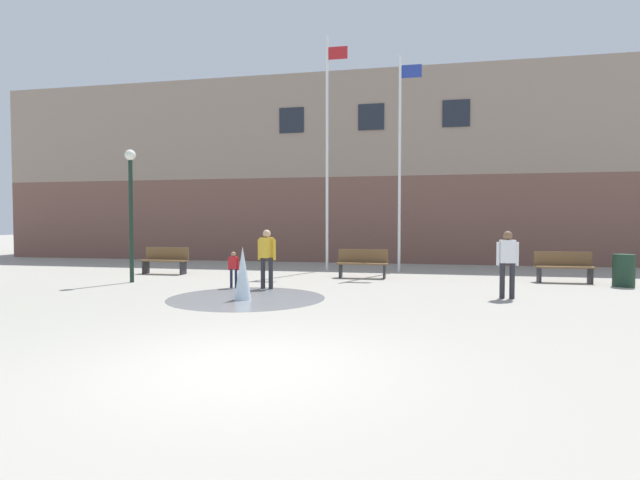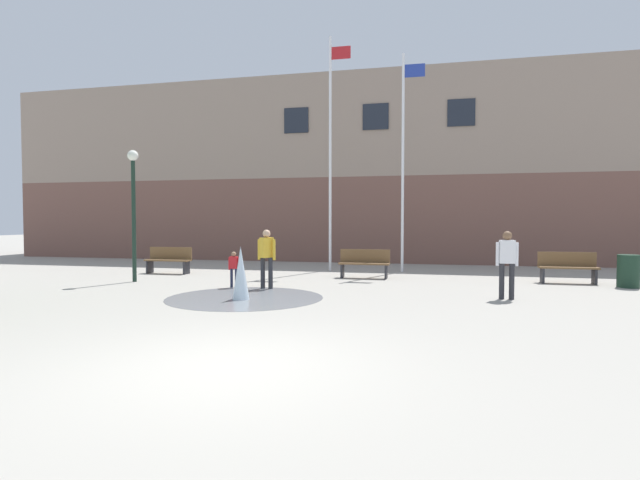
{
  "view_description": "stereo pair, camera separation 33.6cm",
  "coord_description": "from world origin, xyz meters",
  "px_view_note": "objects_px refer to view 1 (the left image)",
  "views": [
    {
      "loc": [
        2.23,
        -5.83,
        1.84
      ],
      "look_at": [
        -0.56,
        7.57,
        1.3
      ],
      "focal_mm": 28.0,
      "sensor_mm": 36.0,
      "label": 1
    },
    {
      "loc": [
        2.56,
        -5.75,
        1.84
      ],
      "look_at": [
        -0.56,
        7.57,
        1.3
      ],
      "focal_mm": 28.0,
      "sensor_mm": 36.0,
      "label": 2
    }
  ],
  "objects_px": {
    "park_bench_near_trashcan": "(564,266)",
    "lamp_post_left_lane": "(131,196)",
    "teen_by_trashcan": "(267,254)",
    "trash_can": "(624,270)",
    "park_bench_under_right_flagpole": "(363,263)",
    "flagpole_right": "(400,157)",
    "flagpole_left": "(328,147)",
    "adult_watching": "(507,259)",
    "park_bench_center": "(165,260)",
    "child_with_pink_shirt": "(234,267)"
  },
  "relations": [
    {
      "from": "park_bench_center",
      "to": "trash_can",
      "type": "xyz_separation_m",
      "value": [
        14.15,
        -0.41,
        -0.03
      ]
    },
    {
      "from": "adult_watching",
      "to": "lamp_post_left_lane",
      "type": "xyz_separation_m",
      "value": [
        -10.41,
        0.98,
        1.63
      ]
    },
    {
      "from": "park_bench_under_right_flagpole",
      "to": "flagpole_left",
      "type": "relative_size",
      "value": 0.19
    },
    {
      "from": "child_with_pink_shirt",
      "to": "trash_can",
      "type": "relative_size",
      "value": 1.1
    },
    {
      "from": "park_bench_center",
      "to": "teen_by_trashcan",
      "type": "distance_m",
      "value": 5.45
    },
    {
      "from": "trash_can",
      "to": "flagpole_right",
      "type": "bearing_deg",
      "value": 155.84
    },
    {
      "from": "flagpole_right",
      "to": "lamp_post_left_lane",
      "type": "xyz_separation_m",
      "value": [
        -7.65,
        -4.76,
        -1.54
      ]
    },
    {
      "from": "park_bench_center",
      "to": "lamp_post_left_lane",
      "type": "bearing_deg",
      "value": -84.63
    },
    {
      "from": "flagpole_left",
      "to": "adult_watching",
      "type": "bearing_deg",
      "value": -46.75
    },
    {
      "from": "child_with_pink_shirt",
      "to": "flagpole_left",
      "type": "distance_m",
      "value": 6.79
    },
    {
      "from": "teen_by_trashcan",
      "to": "child_with_pink_shirt",
      "type": "distance_m",
      "value": 1.02
    },
    {
      "from": "teen_by_trashcan",
      "to": "lamp_post_left_lane",
      "type": "distance_m",
      "value": 4.69
    },
    {
      "from": "adult_watching",
      "to": "child_with_pink_shirt",
      "type": "bearing_deg",
      "value": 171.8
    },
    {
      "from": "child_with_pink_shirt",
      "to": "lamp_post_left_lane",
      "type": "bearing_deg",
      "value": -10.79
    },
    {
      "from": "park_bench_near_trashcan",
      "to": "flagpole_left",
      "type": "height_order",
      "value": "flagpole_left"
    },
    {
      "from": "park_bench_near_trashcan",
      "to": "trash_can",
      "type": "xyz_separation_m",
      "value": [
        1.38,
        -0.63,
        -0.03
      ]
    },
    {
      "from": "park_bench_under_right_flagpole",
      "to": "flagpole_left",
      "type": "bearing_deg",
      "value": 125.16
    },
    {
      "from": "adult_watching",
      "to": "teen_by_trashcan",
      "type": "distance_m",
      "value": 6.06
    },
    {
      "from": "park_bench_near_trashcan",
      "to": "lamp_post_left_lane",
      "type": "xyz_separation_m",
      "value": [
        -12.55,
        -2.57,
        2.08
      ]
    },
    {
      "from": "park_bench_near_trashcan",
      "to": "adult_watching",
      "type": "distance_m",
      "value": 4.17
    },
    {
      "from": "flagpole_right",
      "to": "trash_can",
      "type": "distance_m",
      "value": 7.8
    },
    {
      "from": "child_with_pink_shirt",
      "to": "flagpole_left",
      "type": "xyz_separation_m",
      "value": [
        1.6,
        5.29,
        3.94
      ]
    },
    {
      "from": "park_bench_center",
      "to": "flagpole_left",
      "type": "height_order",
      "value": "flagpole_left"
    },
    {
      "from": "park_bench_near_trashcan",
      "to": "lamp_post_left_lane",
      "type": "relative_size",
      "value": 0.41
    },
    {
      "from": "park_bench_center",
      "to": "flagpole_right",
      "type": "height_order",
      "value": "flagpole_right"
    },
    {
      "from": "adult_watching",
      "to": "lamp_post_left_lane",
      "type": "relative_size",
      "value": 0.41
    },
    {
      "from": "flagpole_right",
      "to": "lamp_post_left_lane",
      "type": "height_order",
      "value": "flagpole_right"
    },
    {
      "from": "flagpole_right",
      "to": "trash_can",
      "type": "xyz_separation_m",
      "value": [
        6.29,
        -2.82,
        -3.65
      ]
    },
    {
      "from": "park_bench_under_right_flagpole",
      "to": "child_with_pink_shirt",
      "type": "distance_m",
      "value": 4.41
    },
    {
      "from": "park_bench_center",
      "to": "teen_by_trashcan",
      "type": "relative_size",
      "value": 1.01
    },
    {
      "from": "teen_by_trashcan",
      "to": "trash_can",
      "type": "bearing_deg",
      "value": -41.99
    },
    {
      "from": "teen_by_trashcan",
      "to": "lamp_post_left_lane",
      "type": "height_order",
      "value": "lamp_post_left_lane"
    },
    {
      "from": "park_bench_under_right_flagpole",
      "to": "lamp_post_left_lane",
      "type": "height_order",
      "value": "lamp_post_left_lane"
    },
    {
      "from": "adult_watching",
      "to": "child_with_pink_shirt",
      "type": "distance_m",
      "value": 7.02
    },
    {
      "from": "flagpole_right",
      "to": "child_with_pink_shirt",
      "type": "bearing_deg",
      "value": -128.68
    },
    {
      "from": "adult_watching",
      "to": "teen_by_trashcan",
      "type": "xyz_separation_m",
      "value": [
        -6.04,
        0.43,
        0.0
      ]
    },
    {
      "from": "park_bench_near_trashcan",
      "to": "child_with_pink_shirt",
      "type": "relative_size",
      "value": 1.62
    },
    {
      "from": "flagpole_left",
      "to": "lamp_post_left_lane",
      "type": "bearing_deg",
      "value": -136.48
    },
    {
      "from": "park_bench_under_right_flagpole",
      "to": "trash_can",
      "type": "distance_m",
      "value": 7.39
    },
    {
      "from": "flagpole_left",
      "to": "lamp_post_left_lane",
      "type": "xyz_separation_m",
      "value": [
        -5.01,
        -4.76,
        -1.96
      ]
    },
    {
      "from": "park_bench_near_trashcan",
      "to": "teen_by_trashcan",
      "type": "xyz_separation_m",
      "value": [
        -8.18,
        -3.12,
        0.45
      ]
    },
    {
      "from": "teen_by_trashcan",
      "to": "flagpole_left",
      "type": "distance_m",
      "value": 6.44
    },
    {
      "from": "park_bench_center",
      "to": "trash_can",
      "type": "relative_size",
      "value": 1.78
    },
    {
      "from": "park_bench_under_right_flagpole",
      "to": "flagpole_right",
      "type": "relative_size",
      "value": 0.21
    },
    {
      "from": "park_bench_center",
      "to": "child_with_pink_shirt",
      "type": "xyz_separation_m",
      "value": [
        3.64,
        -2.88,
        0.1
      ]
    },
    {
      "from": "park_bench_under_right_flagpole",
      "to": "flagpole_right",
      "type": "bearing_deg",
      "value": 64.13
    },
    {
      "from": "lamp_post_left_lane",
      "to": "trash_can",
      "type": "bearing_deg",
      "value": 7.92
    },
    {
      "from": "teen_by_trashcan",
      "to": "flagpole_right",
      "type": "bearing_deg",
      "value": 1.72
    },
    {
      "from": "park_bench_under_right_flagpole",
      "to": "adult_watching",
      "type": "distance_m",
      "value": 5.23
    },
    {
      "from": "park_bench_under_right_flagpole",
      "to": "trash_can",
      "type": "bearing_deg",
      "value": -4.67
    }
  ]
}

